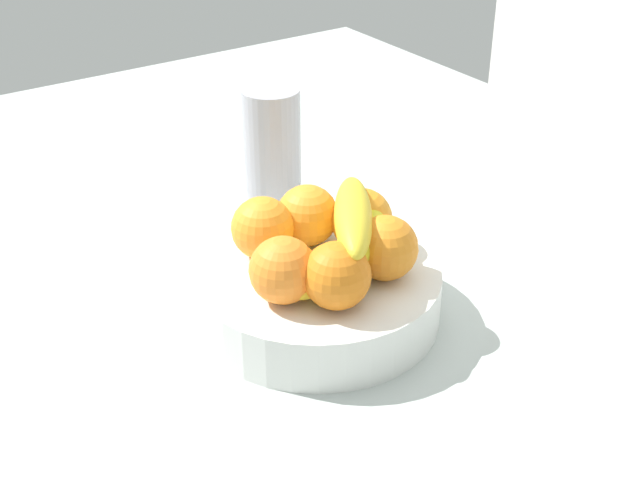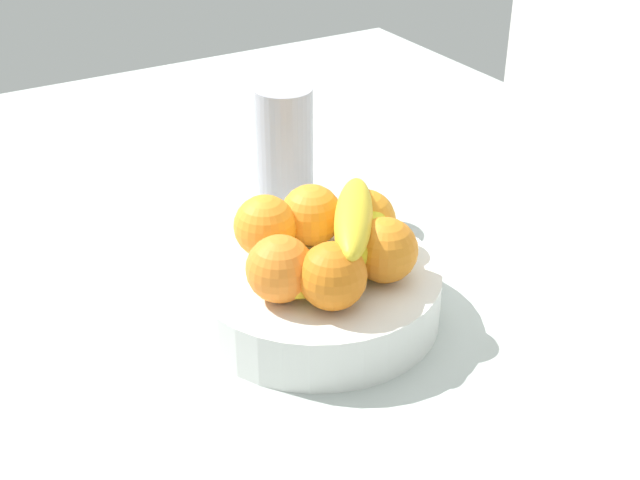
% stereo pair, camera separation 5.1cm
% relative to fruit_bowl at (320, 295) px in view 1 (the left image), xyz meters
% --- Properties ---
extents(ground_plane, '(1.80, 1.40, 0.03)m').
position_rel_fruit_bowl_xyz_m(ground_plane, '(-0.00, -0.01, -0.04)').
color(ground_plane, '#AEB7B2').
extents(fruit_bowl, '(0.27, 0.27, 0.06)m').
position_rel_fruit_bowl_xyz_m(fruit_bowl, '(0.00, 0.00, 0.00)').
color(fruit_bowl, white).
rests_on(fruit_bowl, ground_plane).
extents(orange_front_left, '(0.07, 0.07, 0.07)m').
position_rel_fruit_bowl_xyz_m(orange_front_left, '(-0.06, -0.03, 0.06)').
color(orange_front_left, orange).
rests_on(orange_front_left, fruit_bowl).
extents(orange_front_right, '(0.07, 0.07, 0.07)m').
position_rel_fruit_bowl_xyz_m(orange_front_right, '(0.02, -0.06, 0.06)').
color(orange_front_right, orange).
rests_on(orange_front_right, fruit_bowl).
extents(orange_center, '(0.07, 0.07, 0.07)m').
position_rel_fruit_bowl_xyz_m(orange_center, '(0.06, -0.02, 0.06)').
color(orange_center, orange).
rests_on(orange_center, fruit_bowl).
extents(orange_back_left, '(0.07, 0.07, 0.07)m').
position_rel_fruit_bowl_xyz_m(orange_back_left, '(0.05, 0.05, 0.06)').
color(orange_back_left, orange).
rests_on(orange_back_left, fruit_bowl).
extents(orange_back_right, '(0.07, 0.07, 0.07)m').
position_rel_fruit_bowl_xyz_m(orange_back_right, '(-0.02, 0.07, 0.06)').
color(orange_back_right, orange).
rests_on(orange_back_right, fruit_bowl).
extents(orange_top_stack, '(0.07, 0.07, 0.07)m').
position_rel_fruit_bowl_xyz_m(orange_top_stack, '(-0.06, 0.02, 0.06)').
color(orange_top_stack, orange).
rests_on(orange_top_stack, fruit_bowl).
extents(banana_bunch, '(0.16, 0.18, 0.08)m').
position_rel_fruit_bowl_xyz_m(banana_bunch, '(0.02, 0.03, 0.07)').
color(banana_bunch, yellow).
rests_on(banana_bunch, fruit_bowl).
extents(cutting_board, '(0.28, 0.02, 0.36)m').
position_rel_fruit_bowl_xyz_m(cutting_board, '(0.05, 0.33, 0.15)').
color(cutting_board, white).
rests_on(cutting_board, ground_plane).
extents(thermos_tumbler, '(0.08, 0.08, 0.18)m').
position_rel_fruit_bowl_xyz_m(thermos_tumbler, '(-0.24, 0.09, 0.06)').
color(thermos_tumbler, '#AEADB8').
rests_on(thermos_tumbler, ground_plane).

